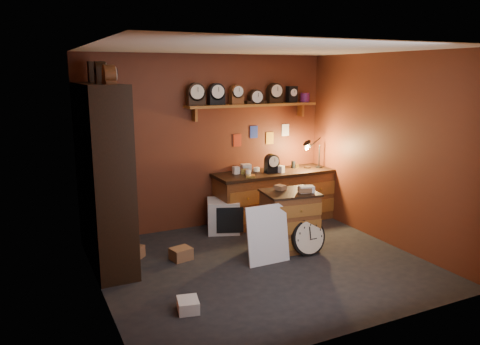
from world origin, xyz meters
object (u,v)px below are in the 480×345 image
at_px(low_cabinet, 289,218).
at_px(big_round_clock, 308,237).
at_px(shelving_unit, 101,168).
at_px(workbench, 276,194).

xyz_separation_m(low_cabinet, big_round_clock, (0.11, -0.31, -0.20)).
distance_m(shelving_unit, big_round_clock, 2.87).
height_order(shelving_unit, big_round_clock, shelving_unit).
bearing_deg(workbench, low_cabinet, -111.30).
height_order(workbench, low_cabinet, workbench).
bearing_deg(big_round_clock, workbench, 77.13).
bearing_deg(big_round_clock, low_cabinet, 110.02).
xyz_separation_m(workbench, low_cabinet, (-0.45, -1.14, -0.03)).
bearing_deg(low_cabinet, big_round_clock, -63.06).
bearing_deg(workbench, big_round_clock, -102.87).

